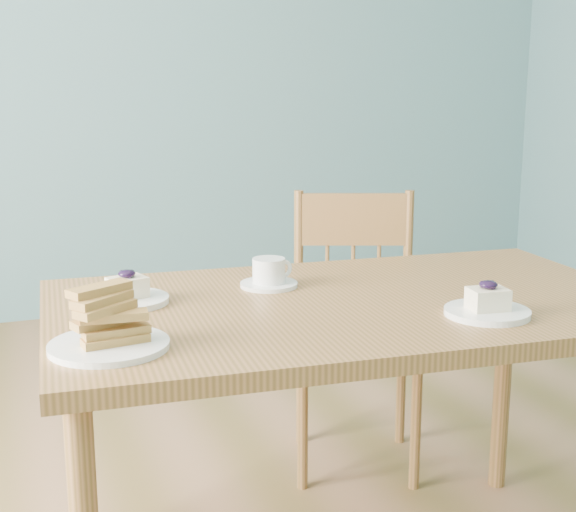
{
  "coord_description": "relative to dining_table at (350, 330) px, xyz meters",
  "views": [
    {
      "loc": [
        -0.53,
        -1.53,
        1.17
      ],
      "look_at": [
        0.07,
        0.05,
        0.79
      ],
      "focal_mm": 50.0,
      "sensor_mm": 36.0,
      "label": 1
    }
  ],
  "objects": [
    {
      "name": "dining_table",
      "position": [
        0.0,
        0.0,
        0.0
      ],
      "size": [
        1.35,
        0.83,
        0.7
      ],
      "rotation": [
        0.0,
        0.0,
        -0.07
      ],
      "color": "#9D683B",
      "rests_on": "ground"
    },
    {
      "name": "dining_chair",
      "position": [
        0.29,
        0.58,
        -0.2
      ],
      "size": [
        0.48,
        0.47,
        0.83
      ],
      "rotation": [
        0.0,
        0.0,
        -0.36
      ],
      "color": "#9D683B",
      "rests_on": "ground"
    },
    {
      "name": "cheesecake_plate_near",
      "position": [
        0.21,
        -0.21,
        0.09
      ],
      "size": [
        0.17,
        0.17,
        0.07
      ],
      "rotation": [
        0.0,
        0.0,
        -0.12
      ],
      "color": "white",
      "rests_on": "dining_table"
    },
    {
      "name": "cheesecake_plate_far",
      "position": [
        -0.46,
        0.14,
        0.09
      ],
      "size": [
        0.18,
        0.18,
        0.07
      ],
      "rotation": [
        0.0,
        0.0,
        0.29
      ],
      "color": "white",
      "rests_on": "dining_table"
    },
    {
      "name": "coffee_cup",
      "position": [
        -0.13,
        0.17,
        0.1
      ],
      "size": [
        0.13,
        0.13,
        0.07
      ],
      "rotation": [
        0.0,
        0.0,
        0.12
      ],
      "color": "white",
      "rests_on": "dining_table"
    },
    {
      "name": "biscotti_plate",
      "position": [
        -0.54,
        -0.15,
        0.11
      ],
      "size": [
        0.22,
        0.22,
        0.11
      ],
      "rotation": [
        0.0,
        0.0,
        0.2
      ],
      "color": "white",
      "rests_on": "dining_table"
    }
  ]
}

